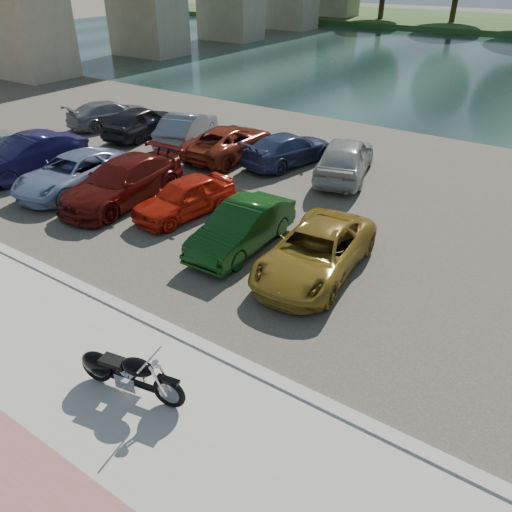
{
  "coord_description": "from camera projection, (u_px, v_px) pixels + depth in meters",
  "views": [
    {
      "loc": [
        6.61,
        -4.2,
        7.26
      ],
      "look_at": [
        0.78,
        4.39,
        1.1
      ],
      "focal_mm": 35.0,
      "sensor_mm": 36.0,
      "label": 1
    }
  ],
  "objects": [
    {
      "name": "ground",
      "position": [
        99.0,
        386.0,
        9.89
      ],
      "size": [
        200.0,
        200.0,
        0.0
      ],
      "primitive_type": "plane",
      "color": "#595447",
      "rests_on": "ground"
    },
    {
      "name": "promenade",
      "position": [
        56.0,
        417.0,
        9.15
      ],
      "size": [
        60.0,
        6.0,
        0.1
      ],
      "primitive_type": "cube",
      "color": "#ADAAA3",
      "rests_on": "ground"
    },
    {
      "name": "kerb",
      "position": [
        168.0,
        330.0,
        11.28
      ],
      "size": [
        60.0,
        0.3,
        0.14
      ],
      "primitive_type": "cube",
      "color": "#ADAAA3",
      "rests_on": "ground"
    },
    {
      "name": "parking_lot",
      "position": [
        342.0,
        197.0,
        17.7
      ],
      "size": [
        60.0,
        18.0,
        0.04
      ],
      "primitive_type": "cube",
      "color": "#413D34",
      "rests_on": "ground"
    },
    {
      "name": "river",
      "position": [
        508.0,
        70.0,
        38.34
      ],
      "size": [
        120.0,
        40.0,
        0.0
      ],
      "primitive_type": "cube",
      "color": "#172A29",
      "rests_on": "ground"
    },
    {
      "name": "motorcycle",
      "position": [
        122.0,
        371.0,
        9.44
      ],
      "size": [
        2.31,
        0.84,
        1.05
      ],
      "rotation": [
        0.0,
        0.0,
        0.19
      ],
      "color": "black",
      "rests_on": "promenade"
    },
    {
      "name": "car_1",
      "position": [
        28.0,
        156.0,
        19.17
      ],
      "size": [
        1.96,
        4.65,
        1.49
      ],
      "primitive_type": "imported",
      "rotation": [
        0.0,
        0.0,
        -0.09
      ],
      "color": "#17143E",
      "rests_on": "parking_lot"
    },
    {
      "name": "car_2",
      "position": [
        73.0,
        173.0,
        17.96
      ],
      "size": [
        2.44,
        4.72,
        1.27
      ],
      "primitive_type": "imported",
      "rotation": [
        0.0,
        0.0,
        0.07
      ],
      "color": "#7B8BB2",
      "rests_on": "parking_lot"
    },
    {
      "name": "car_3",
      "position": [
        123.0,
        182.0,
        17.05
      ],
      "size": [
        2.23,
        5.0,
        1.42
      ],
      "primitive_type": "imported",
      "rotation": [
        0.0,
        0.0,
        0.05
      ],
      "color": "#55100C",
      "rests_on": "parking_lot"
    },
    {
      "name": "car_4",
      "position": [
        185.0,
        197.0,
        16.17
      ],
      "size": [
        2.0,
        3.81,
        1.24
      ],
      "primitive_type": "imported",
      "rotation": [
        0.0,
        0.0,
        -0.15
      ],
      "color": "red",
      "rests_on": "parking_lot"
    },
    {
      "name": "car_5",
      "position": [
        242.0,
        227.0,
        14.27
      ],
      "size": [
        1.48,
        3.98,
        1.3
      ],
      "primitive_type": "imported",
      "rotation": [
        0.0,
        0.0,
        0.03
      ],
      "color": "#103B11",
      "rests_on": "parking_lot"
    },
    {
      "name": "car_6",
      "position": [
        315.0,
        252.0,
        13.09
      ],
      "size": [
        2.48,
        4.71,
        1.26
      ],
      "primitive_type": "imported",
      "rotation": [
        0.0,
        0.0,
        0.09
      ],
      "color": "olive",
      "rests_on": "parking_lot"
    },
    {
      "name": "car_7",
      "position": [
        110.0,
        113.0,
        25.01
      ],
      "size": [
        2.77,
        4.57,
        1.24
      ],
      "primitive_type": "imported",
      "rotation": [
        0.0,
        0.0,
        2.88
      ],
      "color": "gray",
      "rests_on": "parking_lot"
    },
    {
      "name": "car_8",
      "position": [
        141.0,
        121.0,
        23.46
      ],
      "size": [
        2.11,
        4.32,
        1.42
      ],
      "primitive_type": "imported",
      "rotation": [
        0.0,
        0.0,
        3.25
      ],
      "color": "black",
      "rests_on": "parking_lot"
    },
    {
      "name": "car_9",
      "position": [
        187.0,
        128.0,
        22.55
      ],
      "size": [
        2.77,
        4.51,
        1.4
      ],
      "primitive_type": "imported",
      "rotation": [
        0.0,
        0.0,
        3.47
      ],
      "color": "slate",
      "rests_on": "parking_lot"
    },
    {
      "name": "car_10",
      "position": [
        230.0,
        142.0,
        21.02
      ],
      "size": [
        2.3,
        4.75,
        1.3
      ],
      "primitive_type": "imported",
      "rotation": [
        0.0,
        0.0,
        3.17
      ],
      "color": "maroon",
      "rests_on": "parking_lot"
    },
    {
      "name": "car_11",
      "position": [
        289.0,
        149.0,
        20.3
      ],
      "size": [
        2.7,
        4.57,
        1.24
      ],
      "primitive_type": "imported",
      "rotation": [
        0.0,
        0.0,
        2.9
      ],
      "color": "navy",
      "rests_on": "parking_lot"
    },
    {
      "name": "car_12",
      "position": [
        345.0,
        157.0,
        18.98
      ],
      "size": [
        2.98,
        4.86,
        1.54
      ],
      "primitive_type": "imported",
      "rotation": [
        0.0,
        0.0,
        3.41
      ],
      "color": "#A7A8A3",
      "rests_on": "parking_lot"
    }
  ]
}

